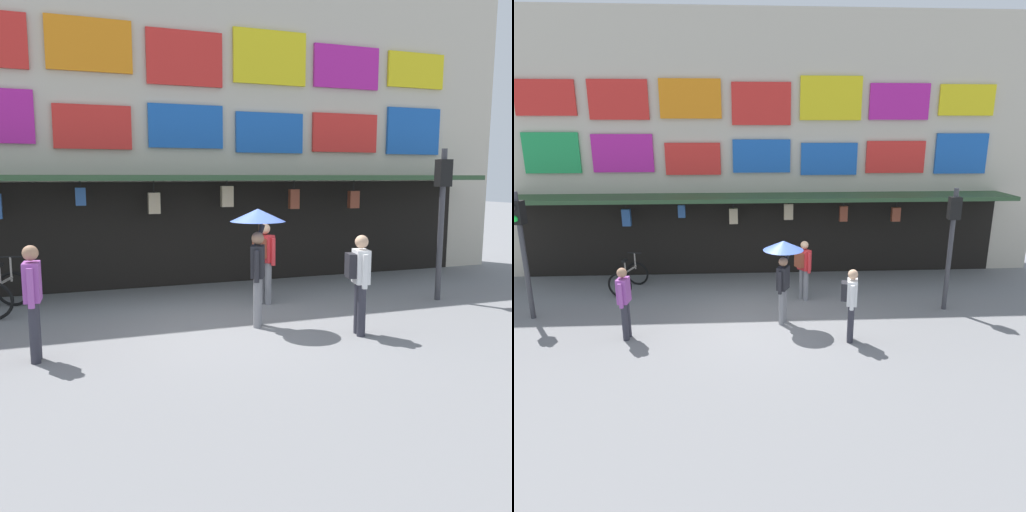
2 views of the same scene
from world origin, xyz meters
TOP-DOWN VIEW (x-y plane):
  - ground_plane at (0.00, 0.00)m, footprint 80.00×80.00m
  - shopfront at (-0.00, 4.57)m, footprint 18.00×2.60m
  - traffic_light_far at (4.69, 0.57)m, footprint 0.30×0.34m
  - bicycle_parked at (-3.97, 2.45)m, footprint 0.97×1.29m
  - pedestrian_in_red at (1.75, -1.14)m, footprint 0.41×0.52m
  - pedestrian_with_umbrella at (0.35, -0.09)m, footprint 0.96×0.96m
  - pedestrian_in_white at (-3.27, -0.74)m, footprint 0.24×0.53m
  - pedestrian_in_black at (1.04, 1.45)m, footprint 0.47×0.48m

SIDE VIEW (x-z plane):
  - ground_plane at x=0.00m, z-range 0.00..0.00m
  - bicycle_parked at x=-3.97m, z-range -0.13..0.92m
  - pedestrian_in_white at x=-3.27m, z-range 0.11..1.79m
  - pedestrian_in_red at x=1.75m, z-range 0.14..1.82m
  - pedestrian_in_black at x=1.04m, z-range 0.14..1.82m
  - pedestrian_with_umbrella at x=0.35m, z-range 0.60..2.68m
  - traffic_light_far at x=4.69m, z-range 0.54..3.74m
  - shopfront at x=0.00m, z-range -0.04..7.96m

